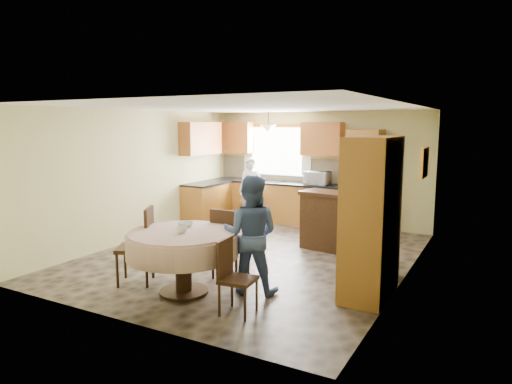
{
  "coord_description": "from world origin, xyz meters",
  "views": [
    {
      "loc": [
        3.67,
        -6.6,
        2.23
      ],
      "look_at": [
        -0.1,
        0.3,
        1.05
      ],
      "focal_mm": 32.0,
      "sensor_mm": 36.0,
      "label": 1
    }
  ],
  "objects": [
    {
      "name": "bowl_sideboard",
      "position": [
        0.89,
        0.99,
        1.0
      ],
      "size": [
        0.25,
        0.25,
        0.05
      ],
      "primitive_type": "imported",
      "rotation": [
        0.0,
        0.0,
        -0.32
      ],
      "color": "#B2B2B2",
      "rests_on": "sideboard"
    },
    {
      "name": "oven_lower",
      "position": [
        1.15,
        2.38,
        0.75
      ],
      "size": [
        0.56,
        0.01,
        0.45
      ],
      "primitive_type": "cube",
      "color": "black",
      "rests_on": "oven_tower"
    },
    {
      "name": "base_cab_left",
      "position": [
        -2.2,
        1.8,
        0.44
      ],
      "size": [
        0.6,
        1.2,
        0.88
      ],
      "primitive_type": "cube",
      "color": "orange",
      "rests_on": "floor"
    },
    {
      "name": "wall_back",
      "position": [
        0.0,
        3.0,
        1.25
      ],
      "size": [
        5.0,
        0.02,
        2.5
      ],
      "primitive_type": "cube",
      "color": "#C6C17F",
      "rests_on": "floor"
    },
    {
      "name": "wall_cab_side",
      "position": [
        -2.33,
        1.8,
        1.91
      ],
      "size": [
        0.33,
        1.2,
        0.72
      ],
      "primitive_type": "cube",
      "color": "#C66E31",
      "rests_on": "wall_left"
    },
    {
      "name": "bowl_table",
      "position": [
        -0.1,
        -1.72,
        0.87
      ],
      "size": [
        0.26,
        0.26,
        0.06
      ],
      "primitive_type": "imported",
      "rotation": [
        0.0,
        0.0,
        0.34
      ],
      "color": "#B2B2B2",
      "rests_on": "dining_table"
    },
    {
      "name": "ceiling",
      "position": [
        0.0,
        0.0,
        2.5
      ],
      "size": [
        5.0,
        6.0,
        0.01
      ],
      "primitive_type": "cube",
      "color": "white",
      "rests_on": "wall_back"
    },
    {
      "name": "person_dining",
      "position": [
        0.8,
        -1.5,
        0.78
      ],
      "size": [
        0.9,
        0.78,
        1.57
      ],
      "primitive_type": "imported",
      "rotation": [
        0.0,
        0.0,
        3.42
      ],
      "color": "#3B5081",
      "rests_on": "floor"
    },
    {
      "name": "floor",
      "position": [
        0.0,
        0.0,
        0.0
      ],
      "size": [
        5.0,
        6.0,
        0.01
      ],
      "primitive_type": "cube",
      "color": "#6C5C4B",
      "rests_on": "ground"
    },
    {
      "name": "curtain_left",
      "position": [
        -1.75,
        2.93,
        1.65
      ],
      "size": [
        0.22,
        0.02,
        1.15
      ],
      "primitive_type": "cube",
      "color": "white",
      "rests_on": "wall_back"
    },
    {
      "name": "chair_right",
      "position": [
        0.95,
        -2.2,
        0.49
      ],
      "size": [
        0.42,
        0.42,
        0.89
      ],
      "rotation": [
        0.0,
        0.0,
        1.66
      ],
      "color": "#3E2411",
      "rests_on": "floor"
    },
    {
      "name": "wall_left",
      "position": [
        -2.5,
        0.0,
        1.25
      ],
      "size": [
        0.02,
        6.0,
        2.5
      ],
      "primitive_type": "cube",
      "color": "#C6C17F",
      "rests_on": "floor"
    },
    {
      "name": "microwave",
      "position": [
        0.12,
        2.65,
        1.07
      ],
      "size": [
        0.55,
        0.39,
        0.29
      ],
      "primitive_type": "imported",
      "rotation": [
        0.0,
        0.0,
        -0.06
      ],
      "color": "silver",
      "rests_on": "counter_back"
    },
    {
      "name": "window",
      "position": [
        -1.0,
        2.98,
        1.6
      ],
      "size": [
        1.4,
        0.03,
        1.1
      ],
      "primitive_type": "cube",
      "color": "white",
      "rests_on": "wall_back"
    },
    {
      "name": "chair_left",
      "position": [
        -0.72,
        -1.93,
        0.6
      ],
      "size": [
        0.64,
        0.64,
        1.08
      ],
      "rotation": [
        0.0,
        0.0,
        -1.05
      ],
      "color": "#3E2411",
      "rests_on": "floor"
    },
    {
      "name": "oven_tower",
      "position": [
        1.15,
        2.69,
        1.06
      ],
      "size": [
        0.66,
        0.62,
        2.12
      ],
      "primitive_type": "cube",
      "color": "orange",
      "rests_on": "floor"
    },
    {
      "name": "curtain_right",
      "position": [
        -0.25,
        2.93,
        1.65
      ],
      "size": [
        0.22,
        0.02,
        1.15
      ],
      "primitive_type": "cube",
      "color": "white",
      "rests_on": "wall_back"
    },
    {
      "name": "chair_back",
      "position": [
        0.25,
        -1.19,
        0.57
      ],
      "size": [
        0.47,
        0.47,
        1.04
      ],
      "rotation": [
        0.0,
        0.0,
        3.19
      ],
      "color": "#3E2411",
      "rests_on": "floor"
    },
    {
      "name": "space_heater",
      "position": [
        2.2,
        -0.02,
        0.29
      ],
      "size": [
        0.45,
        0.34,
        0.58
      ],
      "primitive_type": "cube",
      "rotation": [
        0.0,
        0.0,
        0.12
      ],
      "color": "black",
      "rests_on": "floor"
    },
    {
      "name": "base_cab_back",
      "position": [
        -0.85,
        2.7,
        0.44
      ],
      "size": [
        3.3,
        0.6,
        0.88
      ],
      "primitive_type": "cube",
      "color": "orange",
      "rests_on": "floor"
    },
    {
      "name": "dining_table",
      "position": [
        0.04,
        -1.97,
        0.65
      ],
      "size": [
        1.47,
        1.47,
        0.84
      ],
      "color": "#3E2411",
      "rests_on": "floor"
    },
    {
      "name": "oven_upper",
      "position": [
        1.15,
        2.38,
        1.25
      ],
      "size": [
        0.56,
        0.01,
        0.45
      ],
      "primitive_type": "cube",
      "color": "black",
      "rests_on": "oven_tower"
    },
    {
      "name": "cupboard",
      "position": [
        2.22,
        -0.86,
        1.04
      ],
      "size": [
        0.54,
        1.09,
        2.07
      ],
      "primitive_type": "cube",
      "color": "orange",
      "rests_on": "floor"
    },
    {
      "name": "cup_table",
      "position": [
        0.09,
        -2.04,
        0.89
      ],
      "size": [
        0.16,
        0.16,
        0.1
      ],
      "primitive_type": "imported",
      "rotation": [
        0.0,
        0.0,
        0.3
      ],
      "color": "#B2B2B2",
      "rests_on": "dining_table"
    },
    {
      "name": "bottle_sideboard",
      "position": [
        1.51,
        0.99,
        1.11
      ],
      "size": [
        0.11,
        0.11,
        0.27
      ],
      "primitive_type": "imported",
      "rotation": [
        0.0,
        0.0,
        0.06
      ],
      "color": "silver",
      "rests_on": "sideboard"
    },
    {
      "name": "sideboard",
      "position": [
        1.19,
        0.99,
        0.49
      ],
      "size": [
        1.44,
        0.78,
        0.98
      ],
      "primitive_type": "cube",
      "rotation": [
        0.0,
        0.0,
        -0.16
      ],
      "color": "#3E2411",
      "rests_on": "floor"
    },
    {
      "name": "framed_picture",
      "position": [
        2.47,
        1.58,
        1.58
      ],
      "size": [
        0.06,
        0.63,
        0.52
      ],
      "color": "gold",
      "rests_on": "wall_right"
    },
    {
      "name": "wall_cab_left",
      "position": [
        -2.05,
        2.83,
        1.91
      ],
      "size": [
        0.85,
        0.33,
        0.72
      ],
      "primitive_type": "cube",
      "color": "#C66E31",
      "rests_on": "wall_back"
    },
    {
      "name": "wall_right",
      "position": [
        2.5,
        0.0,
        1.25
      ],
      "size": [
        0.02,
        6.0,
        2.5
      ],
      "primitive_type": "cube",
      "color": "#C6C17F",
      "rests_on": "floor"
    },
    {
      "name": "wall_cab_right",
      "position": [
        0.15,
        2.83,
        1.91
      ],
      "size": [
        0.9,
        0.33,
        0.72
      ],
      "primitive_type": "cube",
      "color": "#C66E31",
      "rests_on": "wall_back"
    },
    {
      "name": "pendant",
      "position": [
        -1.0,
        2.5,
        2.12
      ],
      "size": [
        0.36,
        0.36,
        0.18
      ],
      "primitive_type": "cone",
      "rotation": [
        3.14,
        0.0,
        0.0
      ],
      "color": "beige",
      "rests_on": "ceiling"
    },
    {
      "name": "wall_front",
      "position": [
        0.0,
        -3.0,
        1.25
      ],
      "size": [
        5.0,
        0.02,
        2.5
      ],
      "primitive_type": "cube",
      "color": "#C6C17F",
      "rests_on": "floor"
    },
    {
      "name": "person_sink",
      "position": [
        -1.27,
        2.18,
        0.75
      ],
      "size": [
        0.59,
        0.44,
        1.49
      ],
      "primitive_type": "imported",
      "rotation": [
        0.0,
        0.0,
        0.15
      ],
      "color": "silver",
      "rests_on": "floor"
    },
    {
      "name": "counter_left",
      "position": [
        -2.2,
        1.8,
        0.9
      ],
      "size": [
        0.64,
        1.2,
        0.04
      ],
      "primitive_type": "cube",
      "color": "black",
      "rests_on": "base_cab_left"
    },
    {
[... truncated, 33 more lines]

